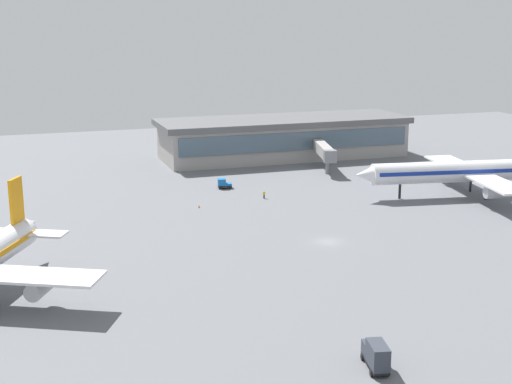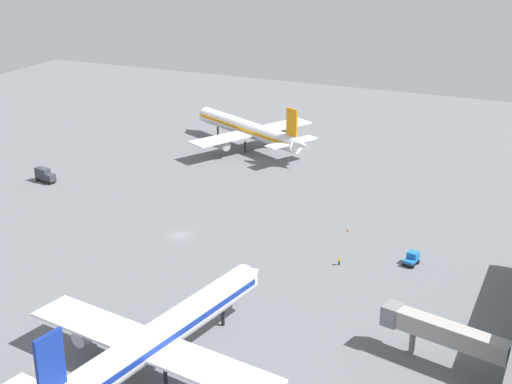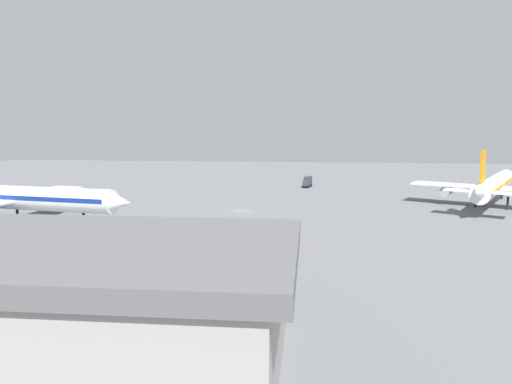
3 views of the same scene
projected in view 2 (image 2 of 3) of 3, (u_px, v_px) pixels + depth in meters
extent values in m
plane|color=slate|center=(180.00, 235.00, 151.92)|extent=(288.00, 288.00, 0.00)
cylinder|color=white|center=(160.00, 336.00, 105.44)|extent=(42.81, 11.61, 4.69)
cone|color=white|center=(251.00, 274.00, 123.15)|extent=(5.35, 5.16, 4.45)
cube|color=navy|center=(160.00, 333.00, 105.32)|extent=(41.14, 11.42, 0.84)
cube|color=white|center=(150.00, 345.00, 103.95)|extent=(13.36, 41.05, 0.42)
cylinder|color=#A5A8AD|center=(91.00, 332.00, 110.41)|extent=(5.89, 3.45, 2.58)
cylinder|color=#A5A8AD|center=(216.00, 382.00, 98.63)|extent=(5.89, 3.45, 2.58)
cube|color=navy|center=(50.00, 362.00, 88.36)|extent=(4.12, 1.17, 7.50)
cylinder|color=black|center=(223.00, 316.00, 118.47)|extent=(0.56, 0.56, 3.28)
cylinder|color=black|center=(125.00, 363.00, 106.13)|extent=(0.56, 0.56, 3.28)
cylinder|color=black|center=(166.00, 380.00, 102.23)|extent=(0.56, 0.56, 3.28)
cylinder|color=white|center=(248.00, 129.00, 206.15)|extent=(22.05, 37.66, 4.40)
cone|color=white|center=(203.00, 114.00, 221.71)|extent=(5.72, 5.82, 4.18)
cone|color=white|center=(300.00, 144.00, 190.35)|extent=(5.63, 6.50, 3.52)
cube|color=orange|center=(248.00, 128.00, 206.03)|extent=(21.40, 36.27, 0.79)
cube|color=white|center=(252.00, 132.00, 204.84)|extent=(36.78, 22.93, 0.40)
cylinder|color=#A5A8AD|center=(221.00, 145.00, 199.13)|extent=(4.51, 5.73, 2.42)
cylinder|color=#A5A8AD|center=(282.00, 131.00, 211.63)|extent=(4.51, 5.73, 2.42)
cube|color=white|center=(292.00, 142.00, 192.85)|extent=(15.18, 10.08, 0.32)
cube|color=orange|center=(292.00, 122.00, 191.01)|extent=(2.16, 3.64, 7.04)
cylinder|color=black|center=(218.00, 131.00, 217.68)|extent=(0.53, 0.53, 3.08)
cylinder|color=black|center=(245.00, 147.00, 203.05)|extent=(0.53, 0.53, 3.08)
cylinder|color=black|center=(265.00, 142.00, 207.19)|extent=(0.53, 0.53, 3.08)
cube|color=black|center=(411.00, 262.00, 139.09)|extent=(3.51, 2.49, 0.30)
cube|color=#1966B2|center=(413.00, 256.00, 139.30)|extent=(2.14, 2.22, 1.60)
cube|color=#3F596B|center=(415.00, 253.00, 139.80)|extent=(0.39, 1.58, 0.90)
cube|color=#1966B2|center=(409.00, 262.00, 138.27)|extent=(1.74, 2.14, 0.50)
cylinder|color=black|center=(409.00, 259.00, 140.52)|extent=(0.84, 0.45, 0.80)
cylinder|color=black|center=(418.00, 262.00, 139.48)|extent=(0.84, 0.45, 0.80)
cylinder|color=black|center=(404.00, 264.00, 138.81)|extent=(0.84, 0.45, 0.80)
cylinder|color=black|center=(413.00, 266.00, 137.78)|extent=(0.84, 0.45, 0.80)
cube|color=black|center=(46.00, 180.00, 181.50)|extent=(3.04, 5.88, 0.30)
cube|color=#333842|center=(51.00, 178.00, 180.11)|extent=(2.24, 2.16, 1.60)
cube|color=#3F596B|center=(53.00, 177.00, 179.55)|extent=(1.58, 0.42, 0.90)
cube|color=#333842|center=(43.00, 173.00, 181.50)|extent=(2.66, 4.12, 2.60)
cylinder|color=black|center=(54.00, 181.00, 181.18)|extent=(0.46, 0.85, 0.80)
cylinder|color=black|center=(48.00, 183.00, 179.75)|extent=(0.46, 0.85, 0.80)
cylinder|color=black|center=(44.00, 178.00, 183.36)|extent=(0.46, 0.85, 0.80)
cylinder|color=black|center=(37.00, 180.00, 181.93)|extent=(0.46, 0.85, 0.80)
cylinder|color=#1E2338|center=(339.00, 263.00, 139.11)|extent=(0.33, 0.33, 0.85)
cylinder|color=yellow|center=(339.00, 259.00, 138.85)|extent=(0.40, 0.40, 0.60)
sphere|color=tan|center=(339.00, 257.00, 138.71)|extent=(0.22, 0.22, 0.22)
cylinder|color=yellow|center=(339.00, 260.00, 138.64)|extent=(0.10, 0.10, 0.54)
cylinder|color=yellow|center=(340.00, 259.00, 139.06)|extent=(0.10, 0.10, 0.54)
cube|color=#9E9993|center=(452.00, 335.00, 106.46)|extent=(6.53, 16.96, 2.80)
cylinder|color=slate|center=(412.00, 341.00, 111.01)|extent=(0.90, 0.90, 3.80)
cube|color=slate|center=(392.00, 314.00, 111.89)|extent=(3.60, 3.07, 3.08)
cone|color=#EA590C|center=(348.00, 230.00, 153.71)|extent=(0.44, 0.44, 0.60)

